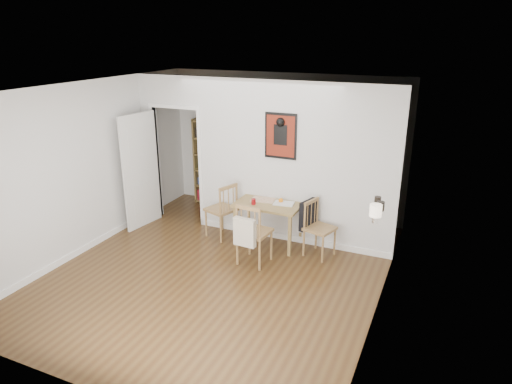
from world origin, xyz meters
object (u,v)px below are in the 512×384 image
at_px(fireplace, 377,252).
at_px(ceramic_jar_a, 381,206).
at_px(bookshelf, 212,163).
at_px(red_glass, 254,202).
at_px(chair_left, 221,210).
at_px(chair_right, 319,228).
at_px(dining_table, 269,208).
at_px(orange_fruit, 281,200).
at_px(mantel_lamp, 376,212).
at_px(chair_front, 254,232).
at_px(ceramic_jar_b, 378,201).
at_px(notebook, 284,203).

height_order(fireplace, ceramic_jar_a, ceramic_jar_a).
bearing_deg(bookshelf, red_glass, -43.30).
xyz_separation_m(chair_left, chair_right, (1.69, -0.02, -0.02)).
xyz_separation_m(dining_table, orange_fruit, (0.17, 0.09, 0.12)).
height_order(bookshelf, mantel_lamp, bookshelf).
bearing_deg(chair_right, dining_table, 175.31).
bearing_deg(chair_front, orange_fruit, 81.24).
bearing_deg(chair_right, bookshelf, 152.12).
height_order(ceramic_jar_a, ceramic_jar_b, ceramic_jar_a).
bearing_deg(orange_fruit, ceramic_jar_b, -23.02).
xyz_separation_m(mantel_lamp, ceramic_jar_a, (-0.00, 0.42, -0.08)).
xyz_separation_m(chair_right, notebook, (-0.62, 0.13, 0.26)).
xyz_separation_m(chair_left, mantel_lamp, (2.67, -1.15, 0.83)).
bearing_deg(red_glass, notebook, 25.98).
relative_size(dining_table, chair_left, 1.09).
bearing_deg(bookshelf, notebook, -32.17).
bearing_deg(chair_left, chair_right, -0.64).
xyz_separation_m(chair_right, ceramic_jar_a, (0.97, -0.71, 0.76)).
xyz_separation_m(chair_right, chair_front, (-0.81, -0.62, 0.03)).
relative_size(chair_right, red_glass, 9.68).
bearing_deg(dining_table, red_glass, -143.20).
bearing_deg(notebook, red_glass, -154.02).
bearing_deg(ceramic_jar_a, dining_table, 156.85).
xyz_separation_m(bookshelf, notebook, (1.97, -1.24, -0.13)).
relative_size(dining_table, red_glass, 11.39).
bearing_deg(ceramic_jar_a, mantel_lamp, -89.35).
bearing_deg(chair_front, chair_left, 144.05).
bearing_deg(chair_front, ceramic_jar_a, -2.93).
bearing_deg(bookshelf, chair_front, -48.14).
relative_size(chair_right, mantel_lamp, 3.89).
relative_size(fireplace, ceramic_jar_a, 10.78).
height_order(chair_left, bookshelf, bookshelf).
relative_size(chair_front, notebook, 3.08).
relative_size(dining_table, orange_fruit, 13.88).
relative_size(chair_left, fireplace, 0.76).
height_order(red_glass, ceramic_jar_a, ceramic_jar_a).
bearing_deg(bookshelf, fireplace, -30.94).
height_order(chair_front, mantel_lamp, mantel_lamp).
bearing_deg(dining_table, mantel_lamp, -33.29).
bearing_deg(chair_right, chair_front, -142.39).
relative_size(red_glass, orange_fruit, 1.22).
xyz_separation_m(chair_left, bookshelf, (-0.90, 1.35, 0.37)).
xyz_separation_m(dining_table, chair_right, (0.86, -0.07, -0.17)).
distance_m(chair_left, red_glass, 0.70).
height_order(chair_front, bookshelf, bookshelf).
distance_m(bookshelf, notebook, 2.33).
height_order(orange_fruit, notebook, orange_fruit).
relative_size(fireplace, mantel_lamp, 5.52).
bearing_deg(chair_left, red_glass, -8.62).
bearing_deg(chair_front, notebook, 76.31).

